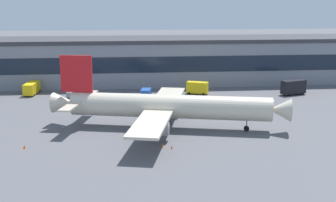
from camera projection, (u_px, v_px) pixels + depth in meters
The scene contains 11 objects.
ground_plane at pixel (150, 135), 92.24m from camera, with size 600.00×600.00×0.00m, color #56565B.
terminal_building at pixel (139, 61), 146.42m from camera, with size 190.90×19.86×14.53m.
airliner at pixel (166, 106), 96.41m from camera, with size 50.23×43.29×15.20m.
pushback_tractor at pixel (146, 92), 129.46m from camera, with size 3.47×5.21×1.75m.
fuel_truck at pixel (32, 88), 130.50m from camera, with size 3.57×8.62×3.35m.
stair_truck at pixel (198, 87), 130.73m from camera, with size 6.46×4.53×3.55m.
catering_truck at pixel (293, 87), 129.95m from camera, with size 7.65×4.83×4.15m.
follow_me_car at pixel (73, 94), 126.48m from camera, with size 3.34×4.79×1.85m.
traffic_cone_0 at pixel (162, 146), 84.86m from camera, with size 0.50×0.50×0.63m, color #F2590C.
traffic_cone_1 at pixel (172, 147), 84.03m from camera, with size 0.47×0.47×0.59m, color #F2590C.
traffic_cone_2 at pixel (24, 147), 84.22m from camera, with size 0.54×0.54×0.67m, color #F2590C.
Camera 1 is at (-5.02, -88.31, 27.31)m, focal length 48.94 mm.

